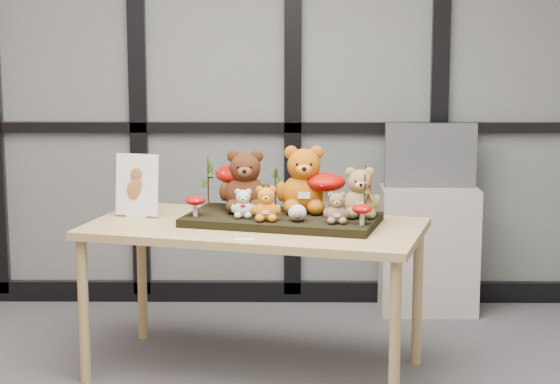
{
  "coord_description": "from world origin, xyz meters",
  "views": [
    {
      "loc": [
        0.43,
        -3.41,
        1.72
      ],
      "look_at": [
        0.39,
        1.2,
        0.89
      ],
      "focal_mm": 65.0,
      "sensor_mm": 36.0,
      "label": 1
    }
  ],
  "objects_px": {
    "diorama_tray": "(282,220)",
    "monitor": "(430,155)",
    "bear_pooh_yellow": "(304,176)",
    "mushroom_front_right": "(362,214)",
    "bear_brown_medium": "(245,177)",
    "mushroom_back_left": "(237,184)",
    "display_table": "(255,238)",
    "plush_cream_hedgehog": "(297,212)",
    "bear_small_yellow": "(266,201)",
    "bear_white_bow": "(243,202)",
    "mushroom_back_right": "(325,191)",
    "sign_holder": "(137,188)",
    "bear_beige_small": "(337,206)",
    "cabinet": "(428,250)",
    "bear_tan_back": "(360,190)",
    "mushroom_front_left": "(195,205)"
  },
  "relations": [
    {
      "from": "diorama_tray",
      "to": "monitor",
      "type": "height_order",
      "value": "monitor"
    },
    {
      "from": "bear_pooh_yellow",
      "to": "mushroom_front_right",
      "type": "xyz_separation_m",
      "value": [
        0.26,
        -0.3,
        -0.12
      ]
    },
    {
      "from": "bear_brown_medium",
      "to": "mushroom_back_left",
      "type": "bearing_deg",
      "value": 131.83
    },
    {
      "from": "display_table",
      "to": "plush_cream_hedgehog",
      "type": "relative_size",
      "value": 20.12
    },
    {
      "from": "bear_small_yellow",
      "to": "bear_white_bow",
      "type": "height_order",
      "value": "bear_small_yellow"
    },
    {
      "from": "mushroom_back_right",
      "to": "sign_holder",
      "type": "xyz_separation_m",
      "value": [
        -0.91,
        0.08,
        -0.0
      ]
    },
    {
      "from": "mushroom_front_right",
      "to": "monitor",
      "type": "relative_size",
      "value": 0.2
    },
    {
      "from": "bear_pooh_yellow",
      "to": "bear_beige_small",
      "type": "relative_size",
      "value": 2.21
    },
    {
      "from": "plush_cream_hedgehog",
      "to": "mushroom_back_right",
      "type": "height_order",
      "value": "mushroom_back_right"
    },
    {
      "from": "bear_pooh_yellow",
      "to": "mushroom_back_right",
      "type": "bearing_deg",
      "value": -2.11
    },
    {
      "from": "mushroom_front_right",
      "to": "plush_cream_hedgehog",
      "type": "bearing_deg",
      "value": 164.18
    },
    {
      "from": "display_table",
      "to": "cabinet",
      "type": "distance_m",
      "value": 1.44
    },
    {
      "from": "bear_small_yellow",
      "to": "cabinet",
      "type": "relative_size",
      "value": 0.24
    },
    {
      "from": "bear_tan_back",
      "to": "mushroom_front_right",
      "type": "height_order",
      "value": "bear_tan_back"
    },
    {
      "from": "mushroom_back_right",
      "to": "bear_small_yellow",
      "type": "bearing_deg",
      "value": -147.34
    },
    {
      "from": "bear_brown_medium",
      "to": "sign_holder",
      "type": "height_order",
      "value": "bear_brown_medium"
    },
    {
      "from": "display_table",
      "to": "mushroom_back_right",
      "type": "relative_size",
      "value": 8.01
    },
    {
      "from": "monitor",
      "to": "cabinet",
      "type": "bearing_deg",
      "value": -90.0
    },
    {
      "from": "display_table",
      "to": "sign_holder",
      "type": "distance_m",
      "value": 0.64
    },
    {
      "from": "bear_brown_medium",
      "to": "cabinet",
      "type": "bearing_deg",
      "value": 56.41
    },
    {
      "from": "sign_holder",
      "to": "plush_cream_hedgehog",
      "type": "bearing_deg",
      "value": -5.03
    },
    {
      "from": "display_table",
      "to": "diorama_tray",
      "type": "height_order",
      "value": "diorama_tray"
    },
    {
      "from": "mushroom_back_left",
      "to": "cabinet",
      "type": "bearing_deg",
      "value": 37.34
    },
    {
      "from": "diorama_tray",
      "to": "bear_beige_small",
      "type": "xyz_separation_m",
      "value": [
        0.25,
        -0.16,
        0.1
      ]
    },
    {
      "from": "bear_pooh_yellow",
      "to": "mushroom_back_left",
      "type": "height_order",
      "value": "bear_pooh_yellow"
    },
    {
      "from": "bear_pooh_yellow",
      "to": "bear_tan_back",
      "type": "distance_m",
      "value": 0.29
    },
    {
      "from": "diorama_tray",
      "to": "bear_tan_back",
      "type": "distance_m",
      "value": 0.39
    },
    {
      "from": "mushroom_front_left",
      "to": "display_table",
      "type": "bearing_deg",
      "value": -2.44
    },
    {
      "from": "diorama_tray",
      "to": "bear_brown_medium",
      "type": "height_order",
      "value": "bear_brown_medium"
    },
    {
      "from": "mushroom_front_right",
      "to": "monitor",
      "type": "distance_m",
      "value": 1.32
    },
    {
      "from": "bear_tan_back",
      "to": "bear_beige_small",
      "type": "height_order",
      "value": "bear_tan_back"
    },
    {
      "from": "bear_brown_medium",
      "to": "plush_cream_hedgehog",
      "type": "xyz_separation_m",
      "value": [
        0.25,
        -0.24,
        -0.12
      ]
    },
    {
      "from": "bear_pooh_yellow",
      "to": "bear_white_bow",
      "type": "xyz_separation_m",
      "value": [
        -0.28,
        -0.14,
        -0.1
      ]
    },
    {
      "from": "display_table",
      "to": "diorama_tray",
      "type": "distance_m",
      "value": 0.16
    },
    {
      "from": "bear_white_bow",
      "to": "plush_cream_hedgehog",
      "type": "xyz_separation_m",
      "value": [
        0.25,
        -0.08,
        -0.03
      ]
    },
    {
      "from": "diorama_tray",
      "to": "mushroom_back_left",
      "type": "distance_m",
      "value": 0.32
    },
    {
      "from": "diorama_tray",
      "to": "bear_pooh_yellow",
      "type": "xyz_separation_m",
      "value": [
        0.1,
        0.1,
        0.19
      ]
    },
    {
      "from": "mushroom_front_left",
      "to": "monitor",
      "type": "distance_m",
      "value": 1.62
    },
    {
      "from": "display_table",
      "to": "sign_holder",
      "type": "bearing_deg",
      "value": 178.28
    },
    {
      "from": "display_table",
      "to": "bear_white_bow",
      "type": "xyz_separation_m",
      "value": [
        -0.05,
        -0.02,
        0.18
      ]
    },
    {
      "from": "mushroom_back_left",
      "to": "bear_white_bow",
      "type": "bearing_deg",
      "value": -80.73
    },
    {
      "from": "plush_cream_hedgehog",
      "to": "mushroom_front_left",
      "type": "xyz_separation_m",
      "value": [
        -0.48,
        0.11,
        0.01
      ]
    },
    {
      "from": "bear_brown_medium",
      "to": "mushroom_front_left",
      "type": "bearing_deg",
      "value": -136.33
    },
    {
      "from": "bear_brown_medium",
      "to": "bear_tan_back",
      "type": "height_order",
      "value": "bear_brown_medium"
    },
    {
      "from": "bear_small_yellow",
      "to": "mushroom_back_left",
      "type": "xyz_separation_m",
      "value": [
        -0.15,
        0.31,
        0.03
      ]
    },
    {
      "from": "bear_white_bow",
      "to": "mushroom_back_left",
      "type": "distance_m",
      "value": 0.25
    },
    {
      "from": "bear_pooh_yellow",
      "to": "bear_tan_back",
      "type": "bearing_deg",
      "value": -9.05
    },
    {
      "from": "bear_small_yellow",
      "to": "mushroom_front_left",
      "type": "relative_size",
      "value": 1.66
    },
    {
      "from": "diorama_tray",
      "to": "mushroom_front_left",
      "type": "bearing_deg",
      "value": -162.9
    },
    {
      "from": "mushroom_back_left",
      "to": "cabinet",
      "type": "xyz_separation_m",
      "value": [
        1.06,
        0.81,
        -0.52
      ]
    }
  ]
}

